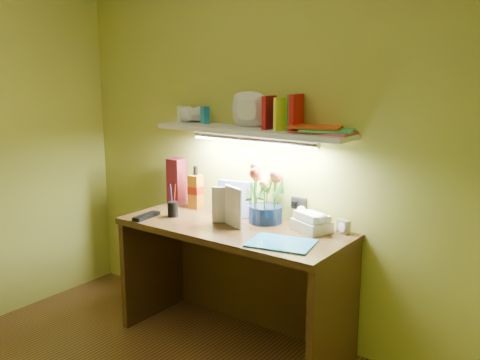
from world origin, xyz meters
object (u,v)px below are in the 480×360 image
object	(u,v)px
desk_clock	(343,226)
telephone	(312,220)
desk	(233,285)
flower_bouquet	(266,193)
whisky_bottle	(196,187)

from	to	relation	value
desk_clock	telephone	bearing A→B (deg)	-136.29
telephone	desk_clock	size ratio (longest dim) A/B	2.67
desk	desk_clock	xyz separation A→B (m)	(0.59, 0.25, 0.41)
desk	flower_bouquet	distance (m)	0.59
flower_bouquet	whisky_bottle	world-z (taller)	flower_bouquet
flower_bouquet	desk_clock	size ratio (longest dim) A/B	4.63
desk	desk_clock	distance (m)	0.76
desk	flower_bouquet	size ratio (longest dim) A/B	3.89
flower_bouquet	whisky_bottle	distance (m)	0.56
flower_bouquet	desk_clock	world-z (taller)	flower_bouquet
desk_clock	flower_bouquet	bearing A→B (deg)	-148.69
desk_clock	whisky_bottle	distance (m)	1.05
desk	desk_clock	size ratio (longest dim) A/B	18.01
telephone	flower_bouquet	bearing A→B (deg)	-156.22
telephone	desk_clock	xyz separation A→B (m)	(0.17, 0.06, -0.02)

